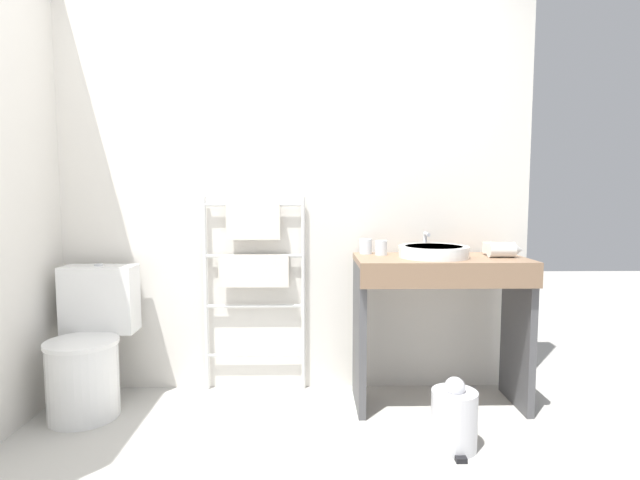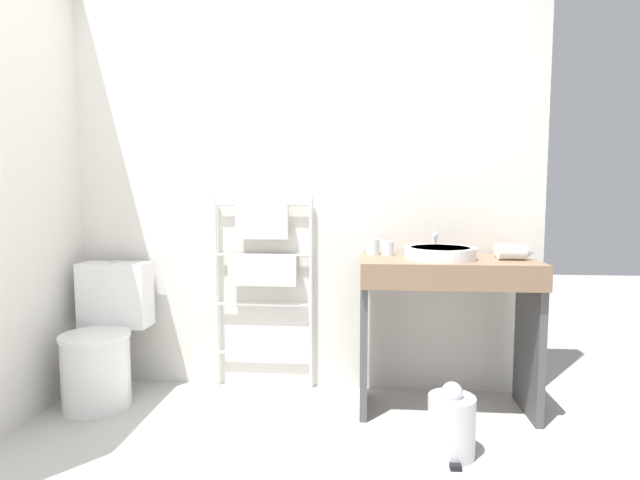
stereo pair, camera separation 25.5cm
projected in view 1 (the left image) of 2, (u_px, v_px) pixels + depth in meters
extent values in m
cube|color=silver|center=(287.00, 174.00, 3.09)|extent=(2.98, 0.12, 2.67)
cylinder|color=white|center=(83.00, 381.00, 2.71)|extent=(0.37, 0.37, 0.41)
cylinder|color=white|center=(81.00, 342.00, 2.69)|extent=(0.38, 0.38, 0.02)
cube|color=white|center=(100.00, 299.00, 2.92)|extent=(0.42, 0.18, 0.39)
cylinder|color=silver|center=(98.00, 265.00, 2.90)|extent=(0.05, 0.05, 0.01)
cylinder|color=silver|center=(206.00, 295.00, 3.06)|extent=(0.02, 0.02, 1.20)
cylinder|color=silver|center=(303.00, 294.00, 3.07)|extent=(0.02, 0.02, 1.20)
cylinder|color=silver|center=(255.00, 355.00, 3.10)|extent=(0.60, 0.02, 0.02)
cylinder|color=silver|center=(255.00, 306.00, 3.07)|extent=(0.60, 0.02, 0.02)
cylinder|color=silver|center=(254.00, 256.00, 3.04)|extent=(0.60, 0.02, 0.02)
cylinder|color=silver|center=(254.00, 205.00, 3.01)|extent=(0.60, 0.02, 0.02)
cube|color=silver|center=(253.00, 222.00, 2.99)|extent=(0.32, 0.04, 0.22)
cube|color=silver|center=(254.00, 271.00, 3.02)|extent=(0.42, 0.04, 0.20)
cube|color=#84664C|center=(440.00, 260.00, 2.81)|extent=(0.95, 0.48, 0.03)
cube|color=#84664C|center=(451.00, 279.00, 2.59)|extent=(0.95, 0.02, 0.10)
cube|color=#4C4C4F|center=(359.00, 335.00, 2.84)|extent=(0.04, 0.41, 0.82)
cube|color=#4C4C4F|center=(518.00, 334.00, 2.86)|extent=(0.04, 0.41, 0.82)
cylinder|color=white|center=(434.00, 252.00, 2.81)|extent=(0.39, 0.39, 0.06)
cylinder|color=silver|center=(434.00, 247.00, 2.80)|extent=(0.32, 0.32, 0.01)
cylinder|color=silver|center=(425.00, 242.00, 3.01)|extent=(0.02, 0.02, 0.13)
cylinder|color=silver|center=(427.00, 234.00, 2.96)|extent=(0.02, 0.09, 0.02)
cylinder|color=silver|center=(366.00, 246.00, 2.97)|extent=(0.07, 0.07, 0.09)
cylinder|color=silver|center=(381.00, 248.00, 2.91)|extent=(0.07, 0.07, 0.09)
cylinder|color=white|center=(501.00, 250.00, 2.80)|extent=(0.14, 0.09, 0.09)
cone|color=silver|center=(518.00, 250.00, 2.80)|extent=(0.05, 0.07, 0.07)
cube|color=white|center=(490.00, 248.00, 2.89)|extent=(0.05, 0.10, 0.06)
cylinder|color=silver|center=(454.00, 420.00, 2.38)|extent=(0.22, 0.22, 0.28)
sphere|color=silver|center=(455.00, 387.00, 2.36)|extent=(0.10, 0.10, 0.10)
cube|color=black|center=(461.00, 460.00, 2.26)|extent=(0.05, 0.04, 0.02)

